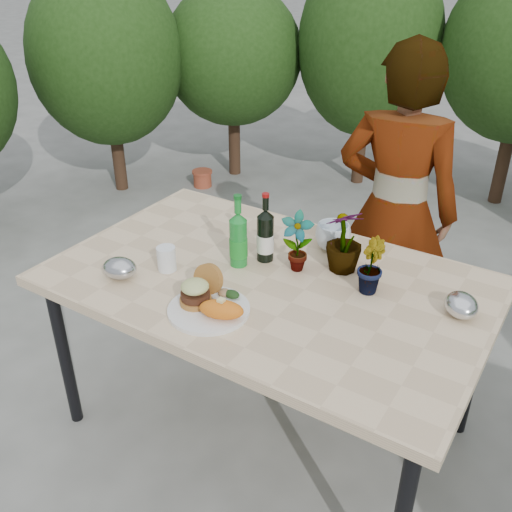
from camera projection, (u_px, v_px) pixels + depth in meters
The scene contains 18 objects.
ground at pixel (266, 423), 2.49m from camera, with size 80.00×80.00×0.00m, color slate.
patio_table at pixel (267, 290), 2.15m from camera, with size 1.60×1.00×0.75m.
shrub_hedge at pixel (446, 112), 2.98m from camera, with size 6.81×5.08×1.85m.
dinner_plate at pixel (209, 310), 1.93m from camera, with size 0.28×0.28×0.01m, color white.
burger_stack at pixel (199, 289), 1.94m from camera, with size 0.11×0.16×0.11m.
sweet_potato at pixel (221, 309), 1.86m from camera, with size 0.15×0.08×0.06m, color orange.
grilled_veg at pixel (229, 294), 1.98m from camera, with size 0.08×0.05×0.03m.
wine_bottle at pixel (265, 236), 2.19m from camera, with size 0.07×0.07×0.28m.
sparkling_water at pixel (238, 240), 2.15m from camera, with size 0.07×0.07×0.29m.
plastic_cup at pixel (167, 259), 2.15m from camera, with size 0.07×0.07×0.10m, color white.
seedling_left at pixel (297, 242), 2.11m from camera, with size 0.12×0.08×0.23m, color #26521C.
seedling_mid at pixel (370, 266), 2.00m from camera, with size 0.11×0.09×0.20m, color #245A1E.
seedling_right at pixel (344, 240), 2.11m from camera, with size 0.14×0.14×0.25m, color #276221.
blue_bowl at pixel (333, 237), 2.29m from camera, with size 0.14×0.14×0.11m, color silver.
foil_packet_left at pixel (120, 268), 2.10m from camera, with size 0.13×0.11×0.08m, color #ACADB3.
foil_packet_right at pixel (461, 305), 1.89m from camera, with size 0.13×0.11×0.08m, color silver.
person at pixel (395, 212), 2.58m from camera, with size 0.56×0.37×1.53m, color #936149.
terracotta_pot at pixel (202, 178), 4.79m from camera, with size 0.17×0.17×0.14m.
Camera 1 is at (0.93, -1.55, 1.87)m, focal length 40.00 mm.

